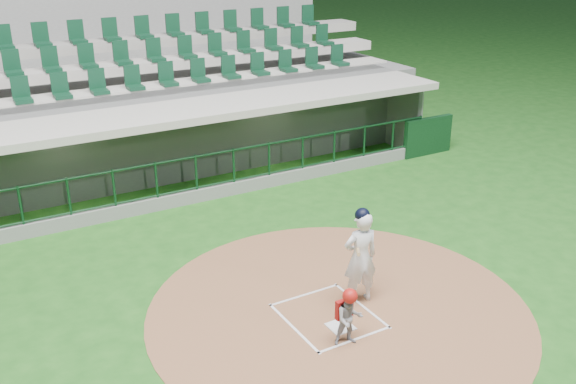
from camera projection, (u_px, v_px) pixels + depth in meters
The scene contains 8 objects.
ground at pixel (320, 309), 12.09m from camera, with size 120.00×120.00×0.00m, color #1A4F16.
dirt_circle at pixel (339, 309), 12.07m from camera, with size 7.20×7.20×0.01m, color brown.
home_plate at pixel (341, 326), 11.52m from camera, with size 0.43×0.43×0.02m, color silver.
batter_box_chalk at pixel (328, 316), 11.84m from camera, with size 1.55×1.80×0.01m.
dugout_structure at pixel (176, 146), 18.10m from camera, with size 16.40×3.70×3.00m.
seating_deck at pixel (135, 107), 20.29m from camera, with size 17.00×6.72×5.15m.
batter at pixel (360, 256), 12.00m from camera, with size 0.91×0.92×1.93m.
catcher at pixel (349, 316), 10.88m from camera, with size 0.57×0.51×1.07m.
Camera 1 is at (-5.68, -8.67, 6.63)m, focal length 40.00 mm.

